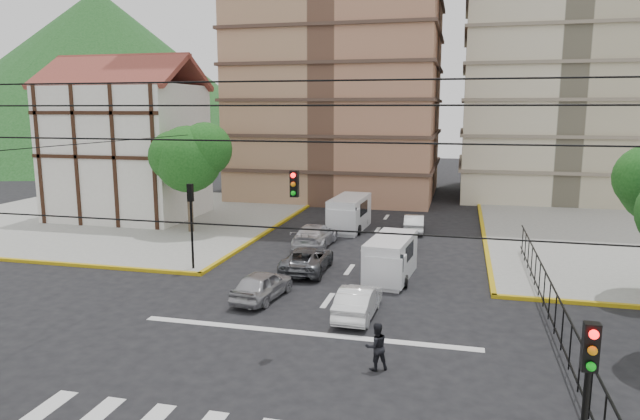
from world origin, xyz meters
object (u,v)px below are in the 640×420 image
(van_right_lane, at_px, (390,260))
(pedestrian_crosswalk, at_px, (376,346))
(traffic_light_se, at_px, (586,398))
(van_left_lane, at_px, (349,214))
(car_silver_front_left, at_px, (262,285))
(car_white_front_right, at_px, (358,301))
(traffic_light_nw, at_px, (191,212))

(van_right_lane, relative_size, pedestrian_crosswalk, 3.04)
(traffic_light_se, relative_size, van_left_lane, 0.85)
(traffic_light_se, height_order, van_left_lane, traffic_light_se)
(traffic_light_se, xyz_separation_m, car_silver_front_left, (-10.65, 12.29, -2.46))
(traffic_light_se, bearing_deg, van_left_lane, 109.56)
(pedestrian_crosswalk, bearing_deg, traffic_light_se, 95.32)
(traffic_light_se, height_order, van_right_lane, traffic_light_se)
(van_right_lane, distance_m, car_white_front_right, 5.38)
(car_white_front_right, xyz_separation_m, pedestrian_crosswalk, (1.41, -4.57, 0.14))
(traffic_light_se, distance_m, car_white_front_right, 13.06)
(van_left_lane, height_order, pedestrian_crosswalk, van_left_lane)
(van_right_lane, xyz_separation_m, car_silver_front_left, (-5.10, -4.28, -0.35))
(traffic_light_se, distance_m, traffic_light_nw, 22.06)
(car_white_front_right, bearing_deg, traffic_light_se, 120.35)
(van_left_lane, distance_m, car_white_front_right, 16.51)
(traffic_light_nw, height_order, car_silver_front_left, traffic_light_nw)
(traffic_light_nw, xyz_separation_m, car_silver_front_left, (4.95, -3.31, -2.46))
(traffic_light_nw, xyz_separation_m, car_white_front_right, (9.42, -4.37, -2.47))
(traffic_light_se, xyz_separation_m, van_right_lane, (-5.54, 16.57, -2.11))
(pedestrian_crosswalk, bearing_deg, van_right_lane, -115.84)
(van_left_lane, relative_size, pedestrian_crosswalk, 3.31)
(van_left_lane, bearing_deg, pedestrian_crosswalk, -73.40)
(traffic_light_nw, relative_size, pedestrian_crosswalk, 2.81)
(car_silver_front_left, bearing_deg, traffic_light_se, 138.41)
(car_silver_front_left, bearing_deg, pedestrian_crosswalk, 143.73)
(traffic_light_se, xyz_separation_m, pedestrian_crosswalk, (-4.77, 6.66, -2.33))
(traffic_light_nw, distance_m, van_left_lane, 13.29)
(traffic_light_nw, relative_size, van_right_lane, 0.93)
(traffic_light_se, bearing_deg, car_silver_front_left, 130.91)
(traffic_light_se, xyz_separation_m, traffic_light_nw, (-15.60, 15.60, 0.00))
(van_left_lane, xyz_separation_m, car_white_front_right, (3.54, -16.12, -0.47))
(traffic_light_se, relative_size, car_white_front_right, 1.13)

